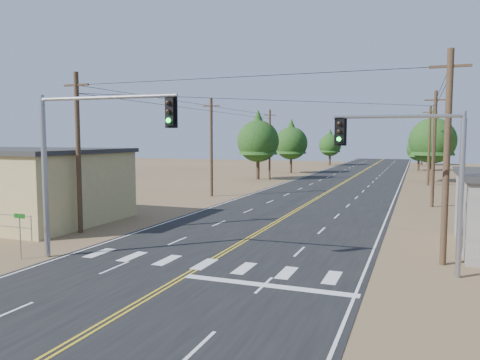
% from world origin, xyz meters
% --- Properties ---
extents(ground, '(220.00, 220.00, 0.00)m').
position_xyz_m(ground, '(0.00, 0.00, 0.00)').
color(ground, olive).
rests_on(ground, ground).
extents(road, '(15.00, 200.00, 0.02)m').
position_xyz_m(road, '(0.00, 30.00, 0.01)').
color(road, black).
rests_on(road, ground).
extents(utility_pole_left_near, '(1.80, 0.30, 10.00)m').
position_xyz_m(utility_pole_left_near, '(-10.50, 12.00, 5.12)').
color(utility_pole_left_near, '#4C3826').
rests_on(utility_pole_left_near, ground).
extents(utility_pole_left_mid, '(1.80, 0.30, 10.00)m').
position_xyz_m(utility_pole_left_mid, '(-10.50, 32.00, 5.12)').
color(utility_pole_left_mid, '#4C3826').
rests_on(utility_pole_left_mid, ground).
extents(utility_pole_left_far, '(1.80, 0.30, 10.00)m').
position_xyz_m(utility_pole_left_far, '(-10.50, 52.00, 5.12)').
color(utility_pole_left_far, '#4C3826').
rests_on(utility_pole_left_far, ground).
extents(utility_pole_right_near, '(1.80, 0.30, 10.00)m').
position_xyz_m(utility_pole_right_near, '(10.50, 12.00, 5.12)').
color(utility_pole_right_near, '#4C3826').
rests_on(utility_pole_right_near, ground).
extents(utility_pole_right_mid, '(1.80, 0.30, 10.00)m').
position_xyz_m(utility_pole_right_mid, '(10.50, 32.00, 5.12)').
color(utility_pole_right_mid, '#4C3826').
rests_on(utility_pole_right_mid, ground).
extents(utility_pole_right_far, '(1.80, 0.30, 10.00)m').
position_xyz_m(utility_pole_right_far, '(10.50, 52.00, 5.12)').
color(utility_pole_right_far, '#4C3826').
rests_on(utility_pole_right_far, ground).
extents(signal_mast_left, '(7.43, 0.58, 8.05)m').
position_xyz_m(signal_mast_left, '(-5.83, 6.61, 5.50)').
color(signal_mast_left, gray).
rests_on(signal_mast_left, ground).
extents(signal_mast_right, '(5.38, 1.17, 7.06)m').
position_xyz_m(signal_mast_right, '(9.49, 9.75, 4.74)').
color(signal_mast_right, gray).
rests_on(signal_mast_right, ground).
extents(street_sign, '(0.67, 0.05, 2.26)m').
position_xyz_m(street_sign, '(-8.89, 5.69, 1.51)').
color(street_sign, gray).
rests_on(street_sign, ground).
extents(tree_left_near, '(6.04, 6.04, 10.07)m').
position_xyz_m(tree_left_near, '(-12.42, 52.52, 6.16)').
color(tree_left_near, '#3F2D1E').
rests_on(tree_left_near, ground).
extents(tree_left_mid, '(5.56, 5.56, 9.27)m').
position_xyz_m(tree_left_mid, '(-11.08, 66.19, 5.67)').
color(tree_left_mid, '#3F2D1E').
rests_on(tree_left_mid, ground).
extents(tree_left_far, '(4.85, 4.85, 8.09)m').
position_xyz_m(tree_left_far, '(-9.00, 91.88, 4.95)').
color(tree_left_far, '#3F2D1E').
rests_on(tree_left_far, ground).
extents(tree_right_near, '(6.14, 6.14, 10.23)m').
position_xyz_m(tree_right_near, '(11.02, 56.80, 6.26)').
color(tree_right_near, '#3F2D1E').
rests_on(tree_right_near, ground).
extents(tree_right_mid, '(4.33, 4.33, 7.22)m').
position_xyz_m(tree_right_mid, '(9.34, 80.36, 4.41)').
color(tree_right_mid, '#3F2D1E').
rests_on(tree_right_mid, ground).
extents(tree_right_far, '(5.84, 5.84, 9.73)m').
position_xyz_m(tree_right_far, '(9.95, 99.40, 5.95)').
color(tree_right_far, '#3F2D1E').
rests_on(tree_right_far, ground).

